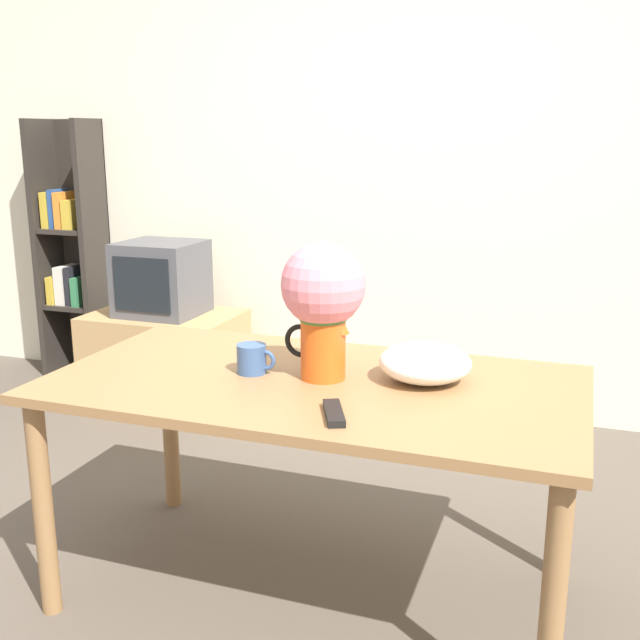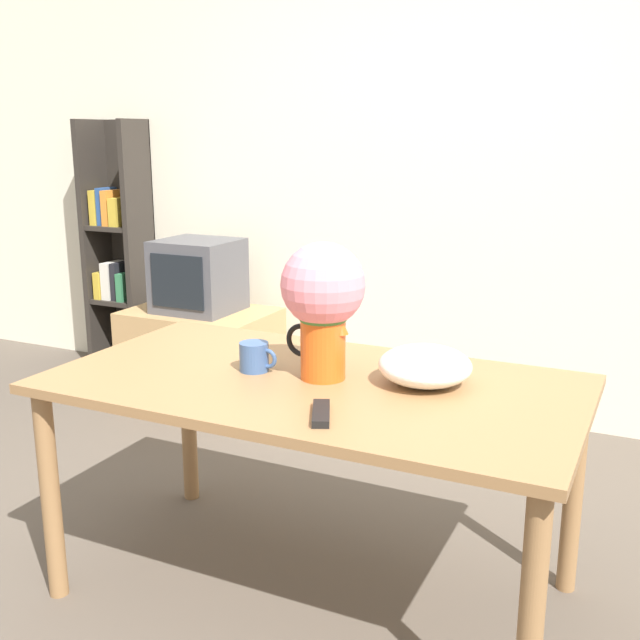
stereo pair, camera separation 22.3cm
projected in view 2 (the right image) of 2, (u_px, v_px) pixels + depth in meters
ground_plane at (256, 614)px, 2.31m from camera, size 12.00×12.00×0.00m
wall_back at (453, 163)px, 3.76m from camera, size 8.00×0.05×2.60m
table at (313, 406)px, 2.28m from camera, size 1.59×0.86×0.72m
flower_vase at (323, 297)px, 2.21m from camera, size 0.25×0.25×0.42m
coffee_mug at (255, 357)px, 2.33m from camera, size 0.13×0.09×0.09m
white_bowl at (425, 366)px, 2.20m from camera, size 0.28×0.28×0.11m
remote_control at (321, 413)px, 1.95m from camera, size 0.11×0.17×0.02m
tv_stand at (202, 355)px, 4.16m from camera, size 0.79×0.54×0.50m
tv_set at (198, 276)px, 4.05m from camera, size 0.41×0.39×0.39m
bookshelf at (119, 248)px, 4.63m from camera, size 0.38×0.26×1.53m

